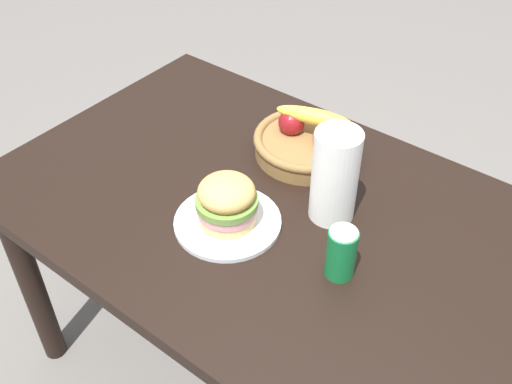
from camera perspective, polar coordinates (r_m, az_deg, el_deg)
ground_plane at (r=2.07m, az=0.98°, el=-16.83°), size 8.00×8.00×0.00m
dining_table at (r=1.56m, az=1.24°, el=-4.06°), size 1.40×0.90×0.75m
plate at (r=1.44m, az=-2.70°, el=-2.85°), size 0.26×0.26×0.01m
sandwich at (r=1.40m, az=-2.79°, el=-0.86°), size 0.15×0.15×0.12m
soda_can at (r=1.31m, az=8.09°, el=-5.74°), size 0.07×0.07×0.13m
fruit_basket at (r=1.64m, az=4.89°, el=4.87°), size 0.29×0.29×0.14m
paper_towel_roll at (r=1.40m, az=7.50°, el=1.52°), size 0.11×0.11×0.24m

